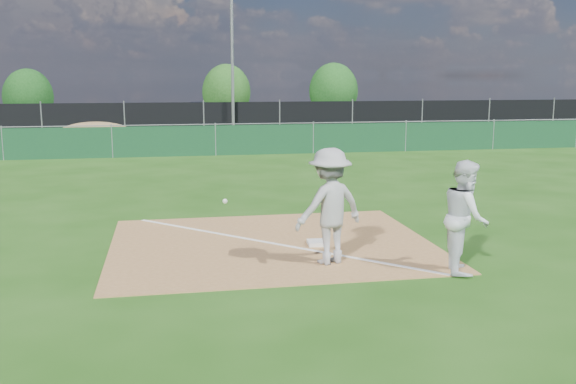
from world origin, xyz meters
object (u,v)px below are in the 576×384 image
(car_right, at_px, (314,119))
(tree_right, at_px, (333,91))
(first_base, at_px, (317,243))
(play_at_first, at_px, (330,206))
(light_pole, at_px, (232,59))
(car_mid, at_px, (205,116))
(runner, at_px, (465,217))
(car_left, at_px, (90,120))
(tree_mid, at_px, (226,92))
(tree_left, at_px, (28,97))

(car_right, bearing_deg, tree_right, -45.63)
(first_base, xyz_separation_m, play_at_first, (-0.08, -1.17, 0.94))
(light_pole, relative_size, tree_right, 1.98)
(light_pole, distance_m, car_mid, 5.73)
(runner, xyz_separation_m, tree_right, (6.90, 34.82, 1.17))
(car_right, bearing_deg, car_left, 66.83)
(play_at_first, bearing_deg, car_right, 77.53)
(play_at_first, height_order, tree_right, tree_right)
(car_mid, distance_m, car_right, 6.44)
(light_pole, distance_m, tree_right, 13.74)
(tree_right, bearing_deg, tree_mid, 175.05)
(first_base, xyz_separation_m, tree_mid, (1.40, 33.46, 1.97))
(first_base, bearing_deg, tree_mid, 87.61)
(car_left, distance_m, tree_right, 17.31)
(play_at_first, relative_size, tree_left, 0.70)
(car_left, bearing_deg, car_mid, -79.64)
(runner, relative_size, tree_left, 0.51)
(runner, relative_size, car_left, 0.45)
(runner, bearing_deg, play_at_first, 85.09)
(car_left, height_order, tree_left, tree_left)
(runner, distance_m, car_mid, 28.69)
(car_right, bearing_deg, light_pole, 103.51)
(first_base, distance_m, tree_left, 33.25)
(runner, bearing_deg, tree_left, 39.03)
(tree_left, bearing_deg, tree_mid, 9.88)
(light_pole, distance_m, play_at_first, 23.33)
(car_left, bearing_deg, play_at_first, -161.64)
(first_base, relative_size, car_mid, 0.07)
(play_at_first, xyz_separation_m, car_right, (5.95, 26.93, -0.36))
(runner, bearing_deg, tree_mid, 18.40)
(car_left, bearing_deg, runner, -158.18)
(first_base, relative_size, tree_left, 0.10)
(car_mid, xyz_separation_m, tree_right, (9.38, 6.24, 1.26))
(first_base, bearing_deg, car_right, 77.15)
(car_left, height_order, car_mid, car_mid)
(light_pole, distance_m, tree_mid, 11.70)
(car_mid, distance_m, tree_left, 11.69)
(tree_left, bearing_deg, car_right, -17.91)
(first_base, xyz_separation_m, runner, (1.96, -2.01, 0.86))
(first_base, distance_m, runner, 2.94)
(light_pole, relative_size, runner, 4.36)
(runner, height_order, tree_left, tree_left)
(tree_mid, height_order, tree_right, tree_right)
(play_at_first, relative_size, car_right, 0.58)
(light_pole, relative_size, play_at_first, 3.18)
(tree_mid, distance_m, tree_right, 7.50)
(first_base, bearing_deg, light_pole, 88.25)
(car_right, distance_m, tree_right, 7.79)
(play_at_first, height_order, car_right, play_at_first)
(light_pole, height_order, tree_right, light_pole)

